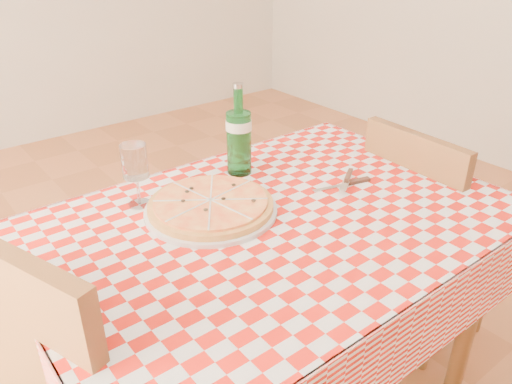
% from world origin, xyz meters
% --- Properties ---
extents(dining_table, '(1.20, 0.80, 0.75)m').
position_xyz_m(dining_table, '(0.00, 0.00, 0.66)').
color(dining_table, brown).
rests_on(dining_table, ground).
extents(tablecloth, '(1.30, 0.90, 0.01)m').
position_xyz_m(tablecloth, '(0.00, 0.00, 0.75)').
color(tablecloth, '#AB130A').
rests_on(tablecloth, dining_table).
extents(chair_near, '(0.41, 0.41, 0.88)m').
position_xyz_m(chair_near, '(0.66, -0.04, 0.50)').
color(chair_near, brown).
rests_on(chair_near, ground).
extents(pizza_plate, '(0.42, 0.42, 0.05)m').
position_xyz_m(pizza_plate, '(-0.12, 0.13, 0.78)').
color(pizza_plate, '#BC873E').
rests_on(pizza_plate, tablecloth).
extents(water_bottle, '(0.09, 0.09, 0.29)m').
position_xyz_m(water_bottle, '(0.09, 0.29, 0.90)').
color(water_bottle, '#175E24').
rests_on(water_bottle, tablecloth).
extents(wine_glass, '(0.09, 0.09, 0.18)m').
position_xyz_m(wine_glass, '(-0.26, 0.29, 0.85)').
color(wine_glass, white).
rests_on(wine_glass, tablecloth).
extents(cutlery, '(0.24, 0.22, 0.02)m').
position_xyz_m(cutlery, '(0.29, 0.02, 0.77)').
color(cutlery, silver).
rests_on(cutlery, tablecloth).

